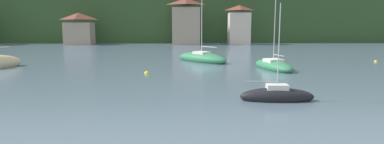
{
  "coord_description": "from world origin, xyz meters",
  "views": [
    {
      "loc": [
        -0.55,
        15.3,
        4.95
      ],
      "look_at": [
        0.0,
        36.45,
        1.74
      ],
      "focal_mm": 29.58,
      "sensor_mm": 36.0,
      "label": 1
    }
  ],
  "objects_px": {
    "shore_building_eastcentral": "(239,25)",
    "mooring_buoy_far": "(376,62)",
    "shore_building_westcentral": "(79,29)",
    "shore_building_central": "(186,22)",
    "mooring_buoy_near": "(147,74)",
    "sailboat_mid_1": "(277,96)",
    "sailboat_far_8": "(273,66)",
    "sailboat_far_4": "(202,58)"
  },
  "relations": [
    {
      "from": "shore_building_eastcentral",
      "to": "mooring_buoy_far",
      "type": "distance_m",
      "value": 39.12
    },
    {
      "from": "shore_building_westcentral",
      "to": "shore_building_central",
      "type": "xyz_separation_m",
      "value": [
        26.1,
        -0.16,
        1.68
      ]
    },
    {
      "from": "shore_building_eastcentral",
      "to": "mooring_buoy_far",
      "type": "xyz_separation_m",
      "value": [
        11.88,
        -36.98,
        -4.64
      ]
    },
    {
      "from": "shore_building_central",
      "to": "mooring_buoy_near",
      "type": "xyz_separation_m",
      "value": [
        -4.3,
        -46.72,
        -5.41
      ]
    },
    {
      "from": "shore_building_westcentral",
      "to": "sailboat_mid_1",
      "type": "bearing_deg",
      "value": -61.61
    },
    {
      "from": "sailboat_far_8",
      "to": "mooring_buoy_near",
      "type": "xyz_separation_m",
      "value": [
        -13.66,
        -2.86,
        -0.37
      ]
    },
    {
      "from": "sailboat_mid_1",
      "to": "sailboat_far_8",
      "type": "relative_size",
      "value": 0.75
    },
    {
      "from": "shore_building_westcentral",
      "to": "sailboat_far_8",
      "type": "distance_m",
      "value": 56.62
    },
    {
      "from": "sailboat_far_4",
      "to": "sailboat_far_8",
      "type": "height_order",
      "value": "sailboat_far_4"
    },
    {
      "from": "mooring_buoy_near",
      "to": "sailboat_far_4",
      "type": "bearing_deg",
      "value": 59.09
    },
    {
      "from": "sailboat_far_4",
      "to": "mooring_buoy_near",
      "type": "bearing_deg",
      "value": 107.6
    },
    {
      "from": "shore_building_central",
      "to": "sailboat_mid_1",
      "type": "height_order",
      "value": "shore_building_central"
    },
    {
      "from": "shore_building_eastcentral",
      "to": "sailboat_far_8",
      "type": "xyz_separation_m",
      "value": [
        -3.7,
        -43.53,
        -4.27
      ]
    },
    {
      "from": "shore_building_westcentral",
      "to": "mooring_buoy_far",
      "type": "bearing_deg",
      "value": -36.29
    },
    {
      "from": "shore_building_westcentral",
      "to": "shore_building_central",
      "type": "relative_size",
      "value": 0.69
    },
    {
      "from": "mooring_buoy_far",
      "to": "shore_building_central",
      "type": "bearing_deg",
      "value": 123.75
    },
    {
      "from": "sailboat_far_4",
      "to": "mooring_buoy_far",
      "type": "bearing_deg",
      "value": -133.52
    },
    {
      "from": "shore_building_central",
      "to": "mooring_buoy_far",
      "type": "distance_m",
      "value": 45.2
    },
    {
      "from": "mooring_buoy_far",
      "to": "mooring_buoy_near",
      "type": "bearing_deg",
      "value": -162.17
    },
    {
      "from": "sailboat_far_8",
      "to": "mooring_buoy_far",
      "type": "relative_size",
      "value": 20.7
    },
    {
      "from": "shore_building_westcentral",
      "to": "mooring_buoy_far",
      "type": "xyz_separation_m",
      "value": [
        51.03,
        -37.47,
        -3.73
      ]
    },
    {
      "from": "shore_building_central",
      "to": "mooring_buoy_far",
      "type": "relative_size",
      "value": 26.22
    },
    {
      "from": "shore_building_eastcentral",
      "to": "mooring_buoy_far",
      "type": "relative_size",
      "value": 22.48
    },
    {
      "from": "shore_building_central",
      "to": "mooring_buoy_far",
      "type": "xyz_separation_m",
      "value": [
        24.93,
        -37.31,
        -5.41
      ]
    },
    {
      "from": "shore_building_westcentral",
      "to": "sailboat_far_4",
      "type": "distance_m",
      "value": 46.19
    },
    {
      "from": "mooring_buoy_near",
      "to": "mooring_buoy_far",
      "type": "distance_m",
      "value": 30.71
    },
    {
      "from": "sailboat_mid_1",
      "to": "sailboat_far_8",
      "type": "height_order",
      "value": "sailboat_far_8"
    },
    {
      "from": "sailboat_far_4",
      "to": "sailboat_far_8",
      "type": "distance_m",
      "value": 10.54
    },
    {
      "from": "sailboat_mid_1",
      "to": "shore_building_westcentral",
      "type": "bearing_deg",
      "value": 121.38
    },
    {
      "from": "shore_building_central",
      "to": "shore_building_eastcentral",
      "type": "relative_size",
      "value": 1.17
    },
    {
      "from": "sailboat_far_8",
      "to": "mooring_buoy_far",
      "type": "xyz_separation_m",
      "value": [
        15.58,
        6.55,
        -0.37
      ]
    },
    {
      "from": "sailboat_far_8",
      "to": "mooring_buoy_near",
      "type": "bearing_deg",
      "value": 87.26
    },
    {
      "from": "mooring_buoy_far",
      "to": "sailboat_far_8",
      "type": "bearing_deg",
      "value": -157.2
    },
    {
      "from": "shore_building_eastcentral",
      "to": "shore_building_westcentral",
      "type": "bearing_deg",
      "value": 179.28
    },
    {
      "from": "sailboat_far_4",
      "to": "shore_building_westcentral",
      "type": "bearing_deg",
      "value": -4.19
    },
    {
      "from": "shore_building_eastcentral",
      "to": "mooring_buoy_near",
      "type": "height_order",
      "value": "shore_building_eastcentral"
    },
    {
      "from": "shore_building_eastcentral",
      "to": "sailboat_mid_1",
      "type": "relative_size",
      "value": 1.45
    },
    {
      "from": "shore_building_central",
      "to": "sailboat_mid_1",
      "type": "bearing_deg",
      "value": -84.6
    },
    {
      "from": "shore_building_westcentral",
      "to": "mooring_buoy_near",
      "type": "distance_m",
      "value": 51.83
    },
    {
      "from": "sailboat_far_4",
      "to": "mooring_buoy_far",
      "type": "relative_size",
      "value": 25.93
    },
    {
      "from": "shore_building_eastcentral",
      "to": "mooring_buoy_far",
      "type": "height_order",
      "value": "shore_building_eastcentral"
    },
    {
      "from": "shore_building_westcentral",
      "to": "mooring_buoy_near",
      "type": "height_order",
      "value": "shore_building_westcentral"
    }
  ]
}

